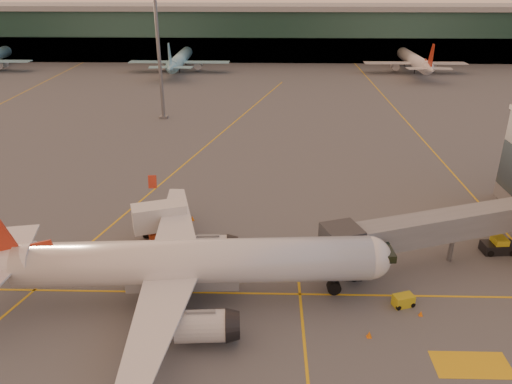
{
  "coord_description": "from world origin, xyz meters",
  "views": [
    {
      "loc": [
        1.81,
        -34.62,
        28.47
      ],
      "look_at": [
        0.47,
        17.67,
        5.0
      ],
      "focal_mm": 35.0,
      "sensor_mm": 36.0,
      "label": 1
    }
  ],
  "objects_px": {
    "catering_truck": "(160,221)",
    "pushback_tug": "(499,246)",
    "main_airplane": "(181,264)",
    "gpu_cart": "(403,301)"
  },
  "relations": [
    {
      "from": "main_airplane",
      "to": "pushback_tug",
      "type": "bearing_deg",
      "value": 11.91
    },
    {
      "from": "main_airplane",
      "to": "pushback_tug",
      "type": "height_order",
      "value": "main_airplane"
    },
    {
      "from": "catering_truck",
      "to": "pushback_tug",
      "type": "xyz_separation_m",
      "value": [
        37.37,
        -1.55,
        -1.87
      ]
    },
    {
      "from": "catering_truck",
      "to": "main_airplane",
      "type": "bearing_deg",
      "value": -88.24
    },
    {
      "from": "catering_truck",
      "to": "pushback_tug",
      "type": "relative_size",
      "value": 1.77
    },
    {
      "from": "gpu_cart",
      "to": "pushback_tug",
      "type": "bearing_deg",
      "value": 19.4
    },
    {
      "from": "main_airplane",
      "to": "pushback_tug",
      "type": "xyz_separation_m",
      "value": [
        33.16,
        9.41,
        -3.16
      ]
    },
    {
      "from": "catering_truck",
      "to": "pushback_tug",
      "type": "height_order",
      "value": "catering_truck"
    },
    {
      "from": "pushback_tug",
      "to": "catering_truck",
      "type": "bearing_deg",
      "value": 173.28
    },
    {
      "from": "gpu_cart",
      "to": "pushback_tug",
      "type": "relative_size",
      "value": 0.6
    }
  ]
}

